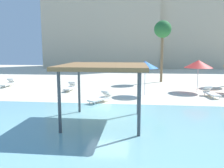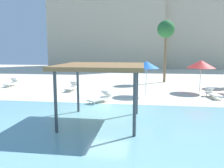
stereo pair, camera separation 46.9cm
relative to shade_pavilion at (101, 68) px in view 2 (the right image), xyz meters
The scene contains 12 objects.
ground_plane 3.60m from the shade_pavilion, 92.74° to the left, with size 80.00×80.00×0.00m, color beige.
lagoon_water 3.95m from the shade_pavilion, 92.23° to the right, with size 44.00×13.50×0.04m, color #7AB7C1.
shade_pavilion is the anchor object (origin of this frame).
beach_umbrella_blue_0 7.71m from the shade_pavilion, 72.98° to the left, with size 2.05×2.05×2.72m.
beach_umbrella_red_2 11.64m from the shade_pavilion, 53.76° to the left, with size 2.41×2.41×2.74m.
lounge_chair_0 5.02m from the shade_pavilion, 100.91° to the left, with size 1.53×1.92×0.74m.
lounge_chair_1 10.52m from the shade_pavilion, 44.38° to the left, with size 0.87×1.96×0.74m.
lounge_chair_2 15.27m from the shade_pavilion, 137.30° to the left, with size 0.63×1.90×0.74m.
lounge_chair_3 9.93m from the shade_pavilion, 116.37° to the left, with size 0.69×1.92×0.74m.
palm_tree_0 16.18m from the shade_pavilion, 73.90° to the left, with size 1.90×1.90×6.85m.
hotel_block_0 38.88m from the shade_pavilion, 98.29° to the left, with size 22.74×10.98×18.43m, color beige.
hotel_block_1 41.72m from the shade_pavilion, 69.96° to the left, with size 23.38×10.14×15.07m, color beige.
Camera 2 is at (2.10, -13.00, 3.56)m, focal length 36.12 mm.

